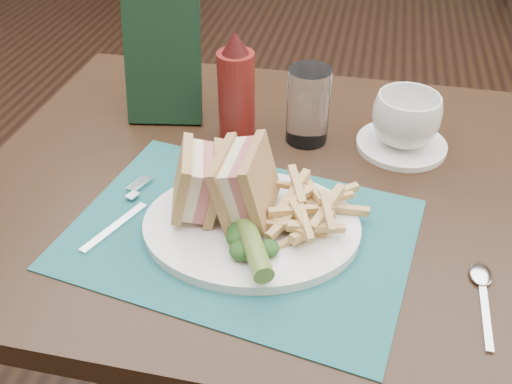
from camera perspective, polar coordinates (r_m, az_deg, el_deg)
floor at (r=1.76m, az=3.83°, el=-8.72°), size 7.00×7.00×0.00m
table_main at (r=1.16m, az=0.61°, el=-13.61°), size 0.90×0.75×0.75m
placemat at (r=0.79m, az=-1.57°, el=-4.15°), size 0.51×0.40×0.00m
plate at (r=0.79m, az=-0.46°, el=-3.46°), size 0.33×0.28×0.01m
sandwich_half_a at (r=0.78m, az=-7.37°, el=1.04°), size 0.10×0.11×0.10m
sandwich_half_b at (r=0.77m, az=-2.58°, el=1.19°), size 0.08×0.11×0.11m
kale_garnish at (r=0.74m, az=-0.33°, el=-4.89°), size 0.11×0.08×0.03m
pickle_spear at (r=0.72m, az=-0.34°, el=-5.19°), size 0.08×0.12×0.03m
fries_pile at (r=0.77m, az=5.46°, el=-1.35°), size 0.18×0.20×0.05m
fork at (r=0.84m, az=-13.22°, el=-1.89°), size 0.09×0.17×0.01m
spoon at (r=0.75m, az=21.88°, el=-9.99°), size 0.04×0.15×0.01m
saucer at (r=0.99m, az=14.32°, el=4.61°), size 0.16×0.16×0.01m
coffee_cup at (r=0.97m, az=14.76°, el=7.01°), size 0.16×0.16×0.09m
drinking_glass at (r=0.95m, az=5.23°, el=8.57°), size 0.09×0.09×0.13m
ketchup_bottle at (r=0.95m, az=-2.00°, el=10.58°), size 0.07×0.07×0.19m
check_presenter at (r=1.02m, az=-9.28°, el=12.75°), size 0.14×0.10×0.21m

